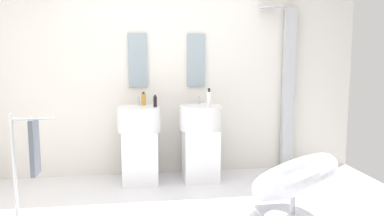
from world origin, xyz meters
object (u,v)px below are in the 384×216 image
at_px(soap_bottle_clear, 209,97).
at_px(soap_bottle_amber, 144,99).
at_px(pedestal_sink_right, 200,140).
at_px(soap_bottle_white, 209,99).
at_px(soap_bottle_black, 155,101).
at_px(shower_column, 287,86).
at_px(lounge_chair, 293,182).
at_px(towel_rack, 31,149).
at_px(pedestal_sink_left, 139,142).

bearing_deg(soap_bottle_clear, soap_bottle_amber, 172.84).
height_order(pedestal_sink_right, soap_bottle_white, soap_bottle_white).
relative_size(soap_bottle_black, soap_bottle_clear, 0.70).
relative_size(shower_column, soap_bottle_clear, 10.42).
height_order(shower_column, soap_bottle_amber, shower_column).
relative_size(lounge_chair, towel_rack, 1.13).
bearing_deg(shower_column, towel_rack, -158.22).
bearing_deg(soap_bottle_amber, lounge_chair, -48.15).
distance_m(lounge_chair, soap_bottle_black, 1.78).
xyz_separation_m(pedestal_sink_left, soap_bottle_clear, (0.82, 0.07, 0.49)).
relative_size(lounge_chair, soap_bottle_black, 7.84).
height_order(pedestal_sink_left, shower_column, shower_column).
xyz_separation_m(pedestal_sink_left, shower_column, (1.86, 0.27, 0.60)).
relative_size(pedestal_sink_left, lounge_chair, 0.91).
bearing_deg(soap_bottle_clear, shower_column, 11.18).
bearing_deg(soap_bottle_white, soap_bottle_amber, 158.60).
relative_size(soap_bottle_amber, soap_bottle_clear, 0.78).
xyz_separation_m(soap_bottle_white, soap_bottle_black, (-0.60, 0.10, -0.03)).
distance_m(towel_rack, soap_bottle_black, 1.45).
bearing_deg(soap_bottle_black, pedestal_sink_right, 2.26).
bearing_deg(soap_bottle_white, pedestal_sink_right, 122.13).
distance_m(pedestal_sink_left, soap_bottle_clear, 0.96).
relative_size(lounge_chair, soap_bottle_white, 5.65).
relative_size(shower_column, soap_bottle_amber, 13.35).
bearing_deg(lounge_chair, soap_bottle_white, 115.57).
xyz_separation_m(shower_column, lounge_chair, (-0.54, -1.52, -0.73)).
bearing_deg(shower_column, lounge_chair, -109.58).
xyz_separation_m(shower_column, soap_bottle_clear, (-1.05, -0.21, -0.11)).
distance_m(pedestal_sink_left, soap_bottle_black, 0.50).
xyz_separation_m(pedestal_sink_left, soap_bottle_amber, (0.06, 0.16, 0.47)).
bearing_deg(soap_bottle_clear, towel_rack, -152.59).
distance_m(towel_rack, soap_bottle_white, 1.92).
bearing_deg(soap_bottle_amber, pedestal_sink_right, -14.06).
bearing_deg(soap_bottle_white, soap_bottle_black, 170.43).
height_order(pedestal_sink_left, towel_rack, pedestal_sink_left).
bearing_deg(shower_column, soap_bottle_clear, -168.82).
xyz_separation_m(soap_bottle_black, soap_bottle_clear, (0.63, 0.09, 0.03)).
bearing_deg(soap_bottle_amber, towel_rack, -134.95).
distance_m(towel_rack, soap_bottle_amber, 1.47).
bearing_deg(pedestal_sink_left, lounge_chair, -43.38).
bearing_deg(shower_column, soap_bottle_amber, -176.48).
bearing_deg(shower_column, soap_bottle_white, -159.91).
distance_m(pedestal_sink_left, shower_column, 1.98).
height_order(pedestal_sink_right, shower_column, shower_column).
bearing_deg(soap_bottle_clear, soap_bottle_white, -100.64).
bearing_deg(pedestal_sink_left, soap_bottle_clear, 4.68).
bearing_deg(soap_bottle_white, soap_bottle_clear, 79.36).
relative_size(towel_rack, soap_bottle_black, 6.91).
height_order(towel_rack, soap_bottle_white, soap_bottle_white).
height_order(shower_column, lounge_chair, shower_column).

